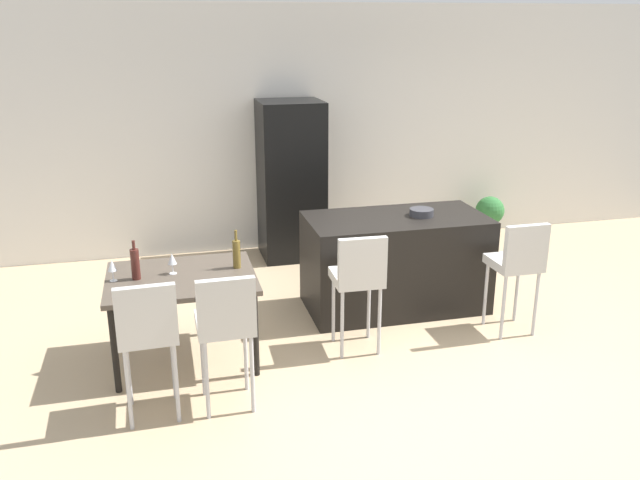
% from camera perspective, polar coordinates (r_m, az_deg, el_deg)
% --- Properties ---
extents(ground_plane, '(10.00, 10.00, 0.00)m').
position_cam_1_polar(ground_plane, '(5.88, 6.94, -8.92)').
color(ground_plane, tan).
extents(back_wall, '(10.00, 0.12, 2.90)m').
position_cam_1_polar(back_wall, '(8.16, -0.04, 9.64)').
color(back_wall, silver).
rests_on(back_wall, ground_plane).
extents(kitchen_island, '(1.71, 0.87, 0.92)m').
position_cam_1_polar(kitchen_island, '(6.45, 6.51, -1.92)').
color(kitchen_island, black).
rests_on(kitchen_island, ground_plane).
extents(bar_chair_left, '(0.41, 0.41, 1.05)m').
position_cam_1_polar(bar_chair_left, '(5.46, 3.36, -3.00)').
color(bar_chair_left, beige).
rests_on(bar_chair_left, ground_plane).
extents(bar_chair_middle, '(0.41, 0.41, 1.05)m').
position_cam_1_polar(bar_chair_middle, '(6.03, 16.73, -1.67)').
color(bar_chair_middle, beige).
rests_on(bar_chair_middle, ground_plane).
extents(dining_table, '(1.18, 0.94, 0.74)m').
position_cam_1_polar(dining_table, '(5.45, -11.87, -3.74)').
color(dining_table, '#4C4238').
rests_on(dining_table, ground_plane).
extents(dining_chair_near, '(0.41, 0.41, 1.05)m').
position_cam_1_polar(dining_chair_near, '(4.67, -14.68, -7.40)').
color(dining_chair_near, beige).
rests_on(dining_chair_near, ground_plane).
extents(dining_chair_far, '(0.40, 0.40, 1.05)m').
position_cam_1_polar(dining_chair_far, '(4.68, -8.16, -6.89)').
color(dining_chair_far, beige).
rests_on(dining_chair_far, ground_plane).
extents(wine_bottle_far, '(0.07, 0.07, 0.32)m').
position_cam_1_polar(wine_bottle_far, '(5.40, -15.67, -1.98)').
color(wine_bottle_far, '#471E19').
rests_on(wine_bottle_far, dining_table).
extents(wine_bottle_corner, '(0.06, 0.06, 0.33)m').
position_cam_1_polar(wine_bottle_corner, '(5.48, -7.22, -1.16)').
color(wine_bottle_corner, brown).
rests_on(wine_bottle_corner, dining_table).
extents(wine_glass_left, '(0.07, 0.07, 0.17)m').
position_cam_1_polar(wine_glass_left, '(5.44, -12.66, -1.63)').
color(wine_glass_left, silver).
rests_on(wine_glass_left, dining_table).
extents(wine_glass_middle, '(0.07, 0.07, 0.17)m').
position_cam_1_polar(wine_glass_middle, '(5.41, -17.53, -2.16)').
color(wine_glass_middle, silver).
rests_on(wine_glass_middle, dining_table).
extents(refrigerator, '(0.72, 0.68, 1.84)m').
position_cam_1_polar(refrigerator, '(7.74, -2.51, 5.15)').
color(refrigerator, black).
rests_on(refrigerator, ground_plane).
extents(fruit_bowl, '(0.23, 0.23, 0.07)m').
position_cam_1_polar(fruit_bowl, '(6.36, 8.76, 2.38)').
color(fruit_bowl, '#333338').
rests_on(fruit_bowl, kitchen_island).
extents(potted_plant, '(0.36, 0.36, 0.57)m').
position_cam_1_polar(potted_plant, '(8.75, 14.44, 2.12)').
color(potted_plant, '#38383D').
rests_on(potted_plant, ground_plane).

